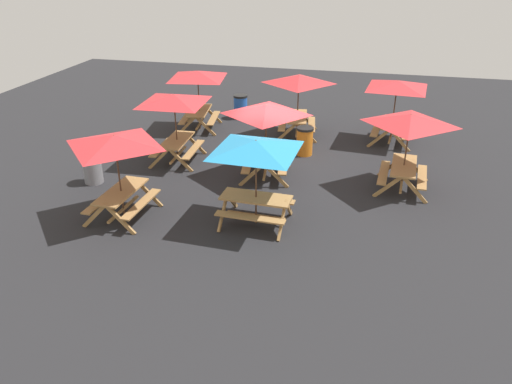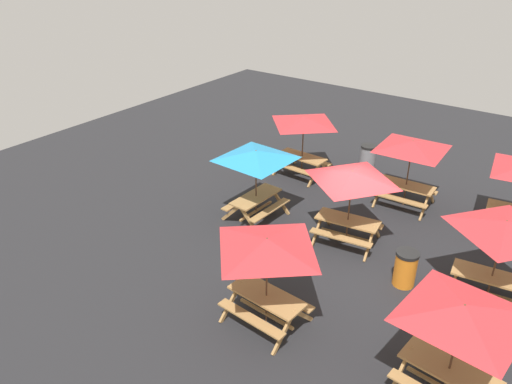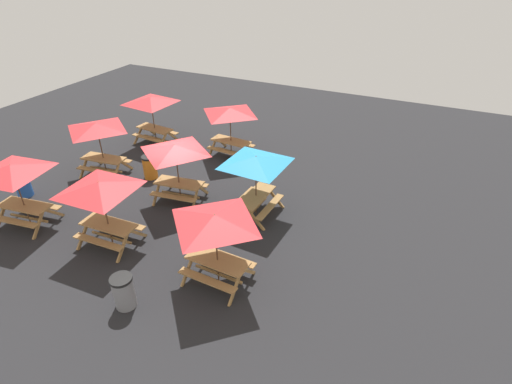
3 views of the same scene
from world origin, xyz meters
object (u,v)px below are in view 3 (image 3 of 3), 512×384
(picnic_table_2, at_px, (97,130))
(picnic_table_7, at_px, (176,153))
(picnic_table_3, at_px, (13,173))
(trash_bin_blue, at_px, (23,184))
(trash_bin_gray, at_px, (124,292))
(picnic_table_6, at_px, (100,191))
(trash_bin_orange, at_px, (150,167))
(picnic_table_4, at_px, (215,224))
(picnic_table_1, at_px, (151,103))
(picnic_table_5, at_px, (230,115))
(picnic_table_0, at_px, (256,164))

(picnic_table_2, bearing_deg, picnic_table_7, 167.63)
(picnic_table_3, xyz_separation_m, trash_bin_blue, (1.73, -1.21, -1.49))
(trash_bin_gray, bearing_deg, picnic_table_6, -40.60)
(trash_bin_gray, bearing_deg, trash_bin_orange, -57.56)
(trash_bin_blue, bearing_deg, picnic_table_3, 145.06)
(picnic_table_2, bearing_deg, trash_bin_gray, 129.29)
(picnic_table_2, relative_size, picnic_table_4, 1.00)
(picnic_table_4, distance_m, trash_bin_blue, 9.21)
(picnic_table_1, relative_size, picnic_table_6, 1.00)
(picnic_table_6, relative_size, trash_bin_gray, 2.88)
(picnic_table_1, xyz_separation_m, picnic_table_2, (-0.05, 3.50, 0.00))
(picnic_table_2, xyz_separation_m, trash_bin_blue, (1.60, 2.66, -1.49))
(picnic_table_7, relative_size, trash_bin_gray, 2.38)
(picnic_table_4, bearing_deg, picnic_table_6, 2.48)
(picnic_table_5, bearing_deg, picnic_table_4, 119.75)
(picnic_table_7, bearing_deg, picnic_table_3, 34.11)
(picnic_table_3, bearing_deg, picnic_table_4, 174.67)
(trash_bin_orange, bearing_deg, trash_bin_gray, 122.44)
(picnic_table_0, xyz_separation_m, picnic_table_3, (6.86, 3.90, 0.00))
(picnic_table_0, height_order, picnic_table_1, same)
(picnic_table_0, relative_size, picnic_table_3, 1.01)
(picnic_table_7, bearing_deg, trash_bin_blue, 14.32)
(picnic_table_1, height_order, trash_bin_blue, picnic_table_1)
(trash_bin_blue, bearing_deg, trash_bin_gray, 159.53)
(picnic_table_1, relative_size, picnic_table_5, 1.21)
(picnic_table_3, relative_size, trash_bin_blue, 2.86)
(picnic_table_0, height_order, trash_bin_blue, picnic_table_0)
(picnic_table_2, relative_size, picnic_table_5, 1.00)
(picnic_table_0, relative_size, picnic_table_6, 1.00)
(picnic_table_2, distance_m, trash_bin_blue, 3.44)
(picnic_table_6, xyz_separation_m, picnic_table_7, (-0.53, -3.13, 0.00))
(picnic_table_6, bearing_deg, picnic_table_1, -65.73)
(picnic_table_1, xyz_separation_m, picnic_table_7, (-4.06, 3.85, 0.00))
(picnic_table_4, distance_m, picnic_table_6, 3.97)
(picnic_table_3, relative_size, picnic_table_4, 1.20)
(picnic_table_5, xyz_separation_m, trash_bin_blue, (5.58, 6.44, -1.49))
(picnic_table_3, height_order, picnic_table_6, same)
(picnic_table_1, bearing_deg, trash_bin_blue, 81.54)
(picnic_table_2, relative_size, trash_bin_orange, 2.38)
(picnic_table_2, relative_size, trash_bin_blue, 2.38)
(picnic_table_0, relative_size, picnic_table_5, 1.21)
(picnic_table_1, distance_m, trash_bin_gray, 10.66)
(picnic_table_4, bearing_deg, picnic_table_1, -40.46)
(picnic_table_6, relative_size, trash_bin_blue, 2.88)
(picnic_table_0, distance_m, picnic_table_7, 3.01)
(picnic_table_4, xyz_separation_m, picnic_table_7, (3.44, -3.13, 0.00))
(picnic_table_0, xyz_separation_m, picnic_table_7, (2.98, 0.39, 0.00))
(picnic_table_1, relative_size, picnic_table_3, 1.01)
(picnic_table_4, relative_size, trash_bin_blue, 2.38)
(picnic_table_3, height_order, picnic_table_7, same)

